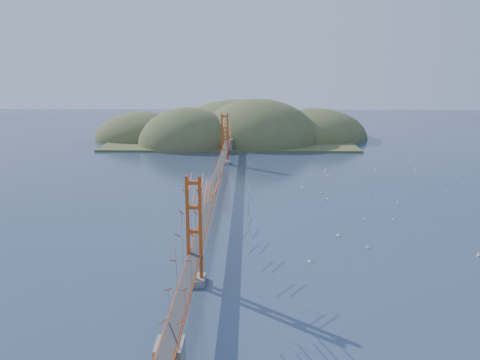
{
  "coord_description": "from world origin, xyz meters",
  "views": [
    {
      "loc": [
        5.69,
        -75.33,
        22.71
      ],
      "look_at": [
        4.08,
        0.0,
        3.76
      ],
      "focal_mm": 35.0,
      "sensor_mm": 36.0,
      "label": 1
    }
  ],
  "objects_px": {
    "bridge": "(215,161)",
    "sailboat_0": "(327,199)",
    "sailboat_2": "(367,247)",
    "sailboat_1": "(393,218)"
  },
  "relations": [
    {
      "from": "sailboat_2",
      "to": "sailboat_1",
      "type": "height_order",
      "value": "sailboat_1"
    },
    {
      "from": "bridge",
      "to": "sailboat_0",
      "type": "bearing_deg",
      "value": 4.34
    },
    {
      "from": "bridge",
      "to": "sailboat_2",
      "type": "distance_m",
      "value": 29.59
    },
    {
      "from": "sailboat_1",
      "to": "sailboat_0",
      "type": "bearing_deg",
      "value": 128.63
    },
    {
      "from": "bridge",
      "to": "sailboat_1",
      "type": "distance_m",
      "value": 29.4
    },
    {
      "from": "bridge",
      "to": "sailboat_2",
      "type": "xyz_separation_m",
      "value": [
        20.58,
        -20.12,
        -6.87
      ]
    },
    {
      "from": "bridge",
      "to": "sailboat_0",
      "type": "height_order",
      "value": "bridge"
    },
    {
      "from": "sailboat_2",
      "to": "sailboat_0",
      "type": "xyz_separation_m",
      "value": [
        -1.59,
        21.56,
        0.01
      ]
    },
    {
      "from": "sailboat_2",
      "to": "sailboat_1",
      "type": "distance_m",
      "value": 13.09
    },
    {
      "from": "bridge",
      "to": "sailboat_2",
      "type": "height_order",
      "value": "bridge"
    }
  ]
}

